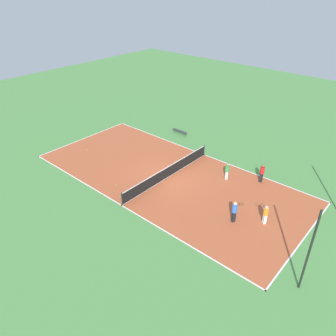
{
  "coord_description": "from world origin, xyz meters",
  "views": [
    {
      "loc": [
        17.76,
        15.46,
        14.83
      ],
      "look_at": [
        0.0,
        0.0,
        0.9
      ],
      "focal_mm": 35.0,
      "sensor_mm": 36.0,
      "label": 1
    }
  ],
  "objects_px": {
    "bench": "(180,131)",
    "tennis_ball_right_alley": "(162,173)",
    "player_near_blue": "(235,210)",
    "fence_post_back_right": "(309,252)",
    "tennis_ball_far_baseline": "(116,185)",
    "tennis_ball_midcourt": "(87,150)",
    "player_far_green": "(227,170)",
    "player_center_orange": "(265,213)",
    "player_coach_red": "(262,172)",
    "tennis_net": "(168,171)"
  },
  "relations": [
    {
      "from": "bench",
      "to": "tennis_ball_right_alley",
      "type": "height_order",
      "value": "bench"
    },
    {
      "from": "player_near_blue",
      "to": "fence_post_back_right",
      "type": "distance_m",
      "value": 6.41
    },
    {
      "from": "player_near_blue",
      "to": "tennis_ball_far_baseline",
      "type": "bearing_deg",
      "value": 122.42
    },
    {
      "from": "tennis_ball_midcourt",
      "to": "player_far_green",
      "type": "bearing_deg",
      "value": 108.92
    },
    {
      "from": "bench",
      "to": "player_center_orange",
      "type": "xyz_separation_m",
      "value": [
        7.44,
        13.64,
        0.44
      ]
    },
    {
      "from": "player_coach_red",
      "to": "fence_post_back_right",
      "type": "bearing_deg",
      "value": -146.92
    },
    {
      "from": "player_coach_red",
      "to": "tennis_ball_right_alley",
      "type": "distance_m",
      "value": 8.37
    },
    {
      "from": "bench",
      "to": "player_coach_red",
      "type": "bearing_deg",
      "value": -14.41
    },
    {
      "from": "player_coach_red",
      "to": "tennis_ball_midcourt",
      "type": "bearing_deg",
      "value": 105.67
    },
    {
      "from": "player_near_blue",
      "to": "tennis_ball_far_baseline",
      "type": "relative_size",
      "value": 24.24
    },
    {
      "from": "tennis_net",
      "to": "player_far_green",
      "type": "height_order",
      "value": "player_far_green"
    },
    {
      "from": "player_far_green",
      "to": "fence_post_back_right",
      "type": "relative_size",
      "value": 0.28
    },
    {
      "from": "tennis_ball_midcourt",
      "to": "tennis_ball_right_alley",
      "type": "height_order",
      "value": "same"
    },
    {
      "from": "player_near_blue",
      "to": "tennis_ball_right_alley",
      "type": "relative_size",
      "value": 24.24
    },
    {
      "from": "player_near_blue",
      "to": "tennis_ball_right_alley",
      "type": "height_order",
      "value": "player_near_blue"
    },
    {
      "from": "tennis_net",
      "to": "player_far_green",
      "type": "bearing_deg",
      "value": 127.59
    },
    {
      "from": "bench",
      "to": "tennis_ball_right_alley",
      "type": "xyz_separation_m",
      "value": [
        7.26,
        3.96,
        -0.34
      ]
    },
    {
      "from": "player_near_blue",
      "to": "player_center_orange",
      "type": "bearing_deg",
      "value": -35.13
    },
    {
      "from": "bench",
      "to": "player_far_green",
      "type": "height_order",
      "value": "player_far_green"
    },
    {
      "from": "tennis_net",
      "to": "tennis_ball_right_alley",
      "type": "distance_m",
      "value": 0.91
    },
    {
      "from": "player_coach_red",
      "to": "player_near_blue",
      "type": "distance_m",
      "value": 5.94
    },
    {
      "from": "player_coach_red",
      "to": "player_center_orange",
      "type": "height_order",
      "value": "player_coach_red"
    },
    {
      "from": "player_center_orange",
      "to": "player_coach_red",
      "type": "bearing_deg",
      "value": -23.22
    },
    {
      "from": "player_center_orange",
      "to": "tennis_ball_far_baseline",
      "type": "height_order",
      "value": "player_center_orange"
    },
    {
      "from": "player_far_green",
      "to": "tennis_ball_right_alley",
      "type": "relative_size",
      "value": 21.75
    },
    {
      "from": "player_far_green",
      "to": "tennis_ball_right_alley",
      "type": "xyz_separation_m",
      "value": [
        2.96,
        -4.65,
        -0.8
      ]
    },
    {
      "from": "tennis_net",
      "to": "tennis_ball_far_baseline",
      "type": "bearing_deg",
      "value": -31.45
    },
    {
      "from": "tennis_ball_midcourt",
      "to": "tennis_net",
      "type": "bearing_deg",
      "value": 99.27
    },
    {
      "from": "fence_post_back_right",
      "to": "tennis_ball_far_baseline",
      "type": "bearing_deg",
      "value": -90.27
    },
    {
      "from": "bench",
      "to": "tennis_ball_midcourt",
      "type": "height_order",
      "value": "bench"
    },
    {
      "from": "fence_post_back_right",
      "to": "player_far_green",
      "type": "bearing_deg",
      "value": -127.27
    },
    {
      "from": "tennis_net",
      "to": "bench",
      "type": "bearing_deg",
      "value": -147.17
    },
    {
      "from": "tennis_ball_far_baseline",
      "to": "tennis_net",
      "type": "bearing_deg",
      "value": 148.55
    },
    {
      "from": "fence_post_back_right",
      "to": "player_center_orange",
      "type": "bearing_deg",
      "value": -133.11
    },
    {
      "from": "fence_post_back_right",
      "to": "bench",
      "type": "bearing_deg",
      "value": -122.36
    },
    {
      "from": "bench",
      "to": "player_far_green",
      "type": "bearing_deg",
      "value": -26.56
    },
    {
      "from": "player_near_blue",
      "to": "tennis_ball_midcourt",
      "type": "relative_size",
      "value": 24.24
    },
    {
      "from": "player_far_green",
      "to": "tennis_ball_midcourt",
      "type": "height_order",
      "value": "player_far_green"
    },
    {
      "from": "player_far_green",
      "to": "fence_post_back_right",
      "type": "height_order",
      "value": "fence_post_back_right"
    },
    {
      "from": "tennis_net",
      "to": "player_coach_red",
      "type": "xyz_separation_m",
      "value": [
        -4.47,
        6.29,
        0.4
      ]
    },
    {
      "from": "player_coach_red",
      "to": "tennis_ball_midcourt",
      "type": "relative_size",
      "value": 24.39
    },
    {
      "from": "tennis_ball_midcourt",
      "to": "bench",
      "type": "bearing_deg",
      "value": 152.69
    },
    {
      "from": "bench",
      "to": "tennis_ball_midcourt",
      "type": "relative_size",
      "value": 27.29
    },
    {
      "from": "player_far_green",
      "to": "player_coach_red",
      "type": "bearing_deg",
      "value": 90.06
    },
    {
      "from": "tennis_net",
      "to": "player_center_orange",
      "type": "distance_m",
      "value": 8.94
    },
    {
      "from": "tennis_net",
      "to": "player_far_green",
      "type": "relative_size",
      "value": 7.08
    },
    {
      "from": "bench",
      "to": "player_near_blue",
      "type": "xyz_separation_m",
      "value": [
        8.69,
        11.95,
        0.57
      ]
    },
    {
      "from": "player_coach_red",
      "to": "player_far_green",
      "type": "relative_size",
      "value": 1.12
    },
    {
      "from": "player_near_blue",
      "to": "tennis_ball_midcourt",
      "type": "bearing_deg",
      "value": 108.75
    },
    {
      "from": "tennis_ball_right_alley",
      "to": "fence_post_back_right",
      "type": "xyz_separation_m",
      "value": [
        3.9,
        13.66,
        2.62
      ]
    }
  ]
}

